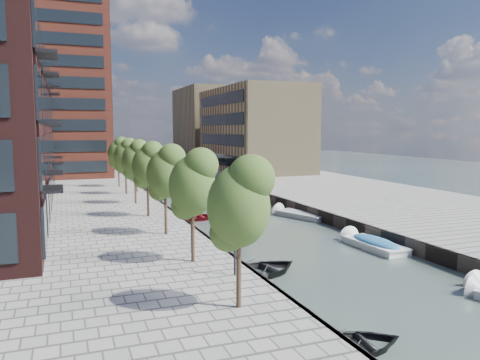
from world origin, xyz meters
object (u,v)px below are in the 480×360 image
tree_2 (165,171)px  sloop_2 (194,220)px  tree_1 (192,182)px  motorboat_2 (296,215)px  tree_6 (118,152)px  tree_0 (239,201)px  tree_3 (147,163)px  tree_4 (135,158)px  motorboat_4 (252,198)px  sloop_3 (154,199)px  sloop_1 (351,350)px  motorboat_3 (370,244)px  car (198,166)px  sloop_4 (146,192)px  sloop_0 (260,275)px  bridge (151,166)px  tree_5 (125,155)px

tree_2 → sloop_2: (4.41, 9.01, -5.31)m
tree_1 → motorboat_2: 20.34m
tree_2 → tree_6: (0.00, 28.00, 0.00)m
tree_0 → tree_3: (0.00, 21.00, 0.00)m
tree_4 → motorboat_4: size_ratio=1.06×
tree_2 → sloop_3: size_ratio=1.26×
sloop_1 → motorboat_3: motorboat_3 is taller
tree_1 → motorboat_3: tree_1 is taller
tree_6 → tree_3: bearing=-90.0°
tree_1 → car: 58.33m
tree_1 → sloop_4: (3.44, 36.04, -5.31)m
sloop_0 → motorboat_3: motorboat_3 is taller
sloop_4 → motorboat_3: bearing=-175.1°
sloop_2 → tree_2: bearing=155.3°
tree_2 → sloop_1: 18.11m
tree_0 → tree_6: size_ratio=1.00×
sloop_0 → motorboat_2: bearing=-49.0°
bridge → sloop_2: 45.20m
sloop_2 → motorboat_2: bearing=-99.9°
tree_3 → sloop_3: (3.30, 15.80, -5.31)m
tree_3 → sloop_3: tree_3 is taller
sloop_3 → sloop_2: bearing=169.5°
bridge → motorboat_3: (4.69, -58.66, -1.17)m
tree_1 → tree_6: bearing=90.0°
tree_4 → sloop_2: 8.52m
tree_4 → sloop_4: 16.32m
sloop_0 → sloop_3: (-0.36, 30.45, 0.00)m
tree_1 → sloop_0: size_ratio=1.19×
tree_2 → motorboat_2: bearing=27.8°
sloop_2 → motorboat_2: (9.22, -1.83, 0.11)m
tree_4 → motorboat_2: tree_4 is taller
sloop_0 → sloop_3: size_ratio=1.06×
bridge → sloop_4: 25.51m
tree_2 → motorboat_4: bearing=52.8°
sloop_4 → motorboat_2: (10.18, -21.86, 0.11)m
sloop_4 → motorboat_4: size_ratio=0.87×
tree_0 → sloop_4: size_ratio=1.21×
sloop_1 → motorboat_4: bearing=-11.5°
sloop_1 → sloop_2: (1.10, 26.01, 0.00)m
bridge → sloop_0: (-4.84, -61.65, -1.39)m
sloop_1 → tree_3: bearing=12.9°
bridge → car: size_ratio=3.71×
sloop_3 → bridge: bearing=-24.6°
tree_1 → tree_5: size_ratio=1.00×
sloop_1 → sloop_4: bearing=4.9°
bridge → sloop_2: size_ratio=2.86×
tree_1 → tree_4: bearing=90.0°
tree_4 → tree_6: bearing=90.0°
tree_3 → sloop_0: bearing=-76.0°
tree_2 → motorboat_4: (13.74, 18.08, -5.09)m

